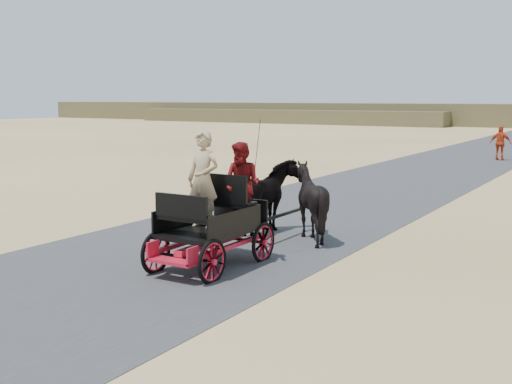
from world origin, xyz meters
The scene contains 9 objects.
ground centered at (0.00, 0.00, 0.00)m, with size 140.00×140.00×0.00m, color tan.
road centered at (0.00, 0.00, 0.01)m, with size 6.00×140.00×0.01m, color #38383A.
ridge_near centered at (-30.00, 58.00, 0.80)m, with size 40.00×4.00×1.60m, color brown.
carriage centered at (1.13, -0.69, 0.36)m, with size 1.30×2.40×0.72m, color black, non-canonical shape.
horse_left centered at (0.58, 2.31, 0.85)m, with size 0.91×2.01×1.70m, color black.
horse_right centered at (1.68, 2.31, 0.85)m, with size 1.37×1.54×1.70m, color black.
driver_man centered at (0.93, -0.64, 1.62)m, with size 0.66×0.43×1.80m, color tan.
passenger_woman centered at (1.43, -0.09, 1.51)m, with size 0.77×0.60×1.58m, color #660C0F.
pedestrian centered at (1.72, 23.32, 0.86)m, with size 1.01×0.42×1.73m, color #BD3515.
Camera 1 is at (7.89, -10.19, 3.13)m, focal length 45.00 mm.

